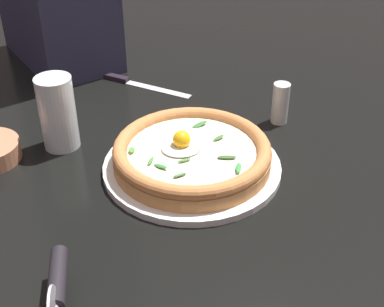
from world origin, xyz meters
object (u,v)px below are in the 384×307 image
pizza (192,153)px  pepper_shaker (280,103)px  table_knife (129,81)px  pizza_cutter (56,290)px  drinking_glass (59,118)px

pizza → pepper_shaker: bearing=-163.0°
pizza → table_knife: bearing=-94.0°
pizza_cutter → table_knife: bearing=-118.5°
pepper_shaker → pizza: bearing=17.0°
pizza → pepper_shaker: (-0.22, -0.07, 0.01)m
pizza → pepper_shaker: 0.23m
table_knife → pepper_shaker: bearing=124.1°
pizza_cutter → table_knife: pizza_cutter is taller
drinking_glass → pizza: bearing=135.4°
pizza_cutter → pepper_shaker: 0.56m
pizza → pepper_shaker: pepper_shaker is taller
drinking_glass → pepper_shaker: 0.41m
pizza → table_knife: (-0.03, -0.36, -0.03)m
pizza → pizza_cutter: pizza_cutter is taller
table_knife → pepper_shaker: 0.35m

